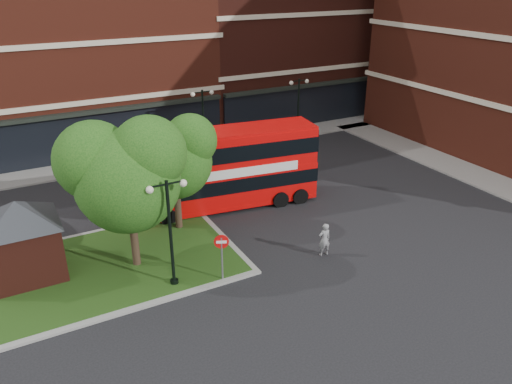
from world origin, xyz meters
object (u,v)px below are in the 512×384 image
bus (225,164)px  woman (324,239)px  car_white (217,147)px  car_silver (180,153)px

bus → woman: bus is taller
car_white → bus: bearing=156.6°
car_silver → bus: bearing=175.7°
bus → woman: (1.84, -7.20, -1.79)m
bus → woman: size_ratio=6.32×
bus → woman: 7.64m
woman → car_silver: size_ratio=0.42×
car_white → woman: bearing=172.8°
bus → car_white: size_ratio=2.76×
bus → car_white: 8.89m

